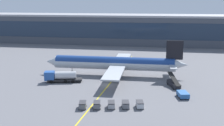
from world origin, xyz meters
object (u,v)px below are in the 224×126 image
belt_loader (174,83)px  baggage_cart_3 (126,104)px  baggage_cart_1 (97,105)px  baggage_cart_4 (140,104)px  fuel_tanker (61,76)px  baggage_cart_0 (83,105)px  baggage_cart_2 (111,105)px  main_airliner (115,63)px  pushback_tug (183,94)px

belt_loader → baggage_cart_3: bearing=-123.1°
baggage_cart_1 → baggage_cart_3: bearing=10.9°
baggage_cart_4 → baggage_cart_1: bearing=-169.1°
baggage_cart_1 → fuel_tanker: bearing=129.4°
baggage_cart_0 → baggage_cart_4: (12.57, 2.42, 0.00)m
baggage_cart_3 → fuel_tanker: bearing=141.5°
baggage_cart_2 → baggage_cart_4: (6.28, 1.21, 0.00)m
fuel_tanker → baggage_cart_2: size_ratio=3.83×
main_airliner → baggage_cart_2: 27.69m
baggage_cart_0 → belt_loader: bearing=42.8°
fuel_tanker → baggage_cart_2: 24.97m
main_airliner → baggage_cart_3: size_ratio=15.74×
baggage_cart_1 → belt_loader: bearing=46.6°
belt_loader → baggage_cart_0: belt_loader is taller
baggage_cart_1 → baggage_cart_3: same height
main_airliner → baggage_cart_1: size_ratio=15.74×
baggage_cart_1 → baggage_cart_3: 6.40m
pushback_tug → main_airliner: bearing=138.2°
fuel_tanker → baggage_cart_4: bearing=-33.7°
fuel_tanker → pushback_tug: bearing=-12.9°
belt_loader → baggage_cart_4: belt_loader is taller
baggage_cart_0 → pushback_tug: bearing=25.4°
pushback_tug → baggage_cart_2: baggage_cart_2 is taller
main_airliner → baggage_cart_3: 27.67m
fuel_tanker → baggage_cart_1: (14.78, -17.97, -0.96)m
pushback_tug → baggage_cart_2: 18.95m
main_airliner → baggage_cart_1: (0.31, -27.89, -3.21)m
baggage_cart_1 → baggage_cart_4: bearing=10.9°
pushback_tug → baggage_cart_3: baggage_cart_3 is taller
baggage_cart_0 → baggage_cart_2: size_ratio=1.00×
baggage_cart_0 → baggage_cart_3: bearing=10.9°
pushback_tug → baggage_cart_4: 13.08m
belt_loader → pushback_tug: bearing=-77.7°
baggage_cart_0 → baggage_cart_3: size_ratio=1.00×
main_airliner → baggage_cart_4: main_airliner is taller
fuel_tanker → pushback_tug: size_ratio=2.64×
pushback_tug → baggage_cart_4: baggage_cart_4 is taller
main_airliner → baggage_cart_4: (9.74, -26.07, -3.21)m
pushback_tug → baggage_cart_3: size_ratio=1.45×
baggage_cart_0 → baggage_cart_3: 9.60m
pushback_tug → baggage_cart_4: (-10.09, -8.32, -0.07)m
baggage_cart_3 → pushback_tug: bearing=34.0°
main_airliner → belt_loader: (17.97, -9.23, -3.00)m
pushback_tug → baggage_cart_1: baggage_cart_1 is taller
belt_loader → pushback_tug: 8.73m
fuel_tanker → baggage_cart_0: 21.94m
main_airliner → baggage_cart_2: bearing=-82.8°
fuel_tanker → baggage_cart_1: 23.29m
belt_loader → baggage_cart_2: (-14.52, -18.05, -0.21)m
baggage_cart_1 → baggage_cart_2: size_ratio=1.00×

